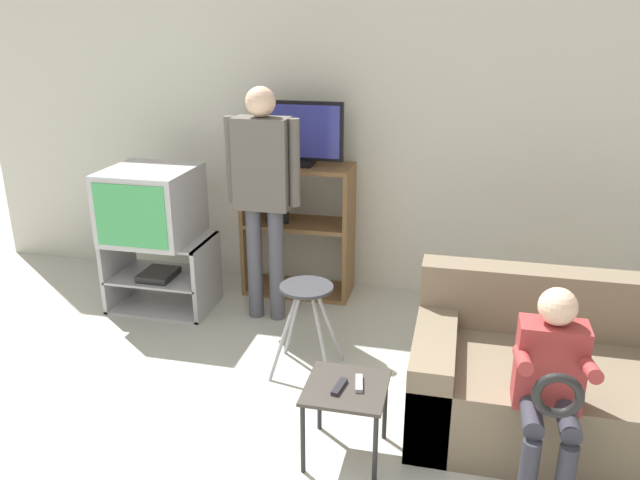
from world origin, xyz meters
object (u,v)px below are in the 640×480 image
Objects in this scene: remote_control_white at (359,383)px; tv_stand at (162,273)px; remote_control_black at (339,387)px; person_standing_adult at (263,183)px; folding_stool at (307,303)px; television_flat at (297,135)px; person_seated_child at (551,380)px; couch at (597,387)px; television_main at (152,204)px; media_shelf at (298,228)px; snack_table at (346,396)px.

tv_stand is at bearing 132.42° from remote_control_white.
remote_control_white is at bearing 39.41° from remote_control_black.
person_standing_adult is at bearing 114.31° from remote_control_white.
folding_stool is at bearing 112.53° from remote_control_white.
person_standing_adult is at bearing -102.95° from television_flat.
television_flat is 0.71× the size of person_seated_child.
television_flat is at bearing 145.20° from couch.
tv_stand is at bearing 15.08° from television_main.
folding_stool is at bearing -72.51° from media_shelf.
folding_stool is 0.30× the size of couch.
media_shelf is 2.60× the size of snack_table.
television_main is 2.28m from remote_control_white.
person_standing_adult is (0.86, 0.02, 0.20)m from television_main.
television_main is at bearing 133.04° from remote_control_white.
folding_stool is at bearing -26.64° from tv_stand.
tv_stand reaches higher than snack_table.
remote_control_black is at bearing -40.49° from tv_stand.
media_shelf is at bearing 103.22° from television_flat.
couch is at bearing -34.99° from media_shelf.
television_main is 0.63× the size of person_seated_child.
folding_stool is 0.84m from snack_table.
television_flat is at bearing 103.93° from remote_control_white.
remote_control_white is (0.81, -1.87, -0.86)m from television_flat.
person_standing_adult reaches higher than remote_control_black.
person_standing_adult reaches higher than media_shelf.
television_main is 4.35× the size of remote_control_white.
tv_stand is 1.30× the size of folding_stool.
person_seated_child is (2.62, -1.42, 0.31)m from tv_stand.
tv_stand is at bearing 140.59° from snack_table.
remote_control_black is (-0.03, -0.03, 0.07)m from snack_table.
folding_stool is 4.08× the size of remote_control_white.
media_shelf reaches higher than folding_stool.
tv_stand is 1.10m from media_shelf.
remote_control_black is (1.66, -1.42, 0.14)m from tv_stand.
couch is (2.98, -0.89, -0.55)m from television_main.
remote_control_black is (0.72, -1.92, -0.86)m from television_flat.
remote_control_white is (0.82, -1.88, -0.12)m from media_shelf.
remote_control_white is (0.45, -0.71, -0.06)m from folding_stool.
remote_control_black is 0.10m from remote_control_white.
remote_control_black is 1.39m from couch.
couch is (1.19, 0.47, -0.14)m from remote_control_white.
tv_stand is 0.40× the size of couch.
television_flat is 2.21m from remote_control_white.
couch is (1.25, 0.49, -0.08)m from snack_table.
person_seated_child is (2.65, -1.41, -0.23)m from television_main.
couch reaches higher than folding_stool.
remote_control_white is (0.06, 0.02, 0.07)m from snack_table.
folding_stool is 1.67m from couch.
couch reaches higher than remote_control_black.
television_flat is 1.76× the size of snack_table.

